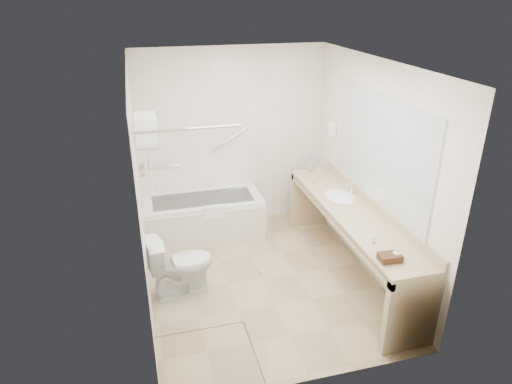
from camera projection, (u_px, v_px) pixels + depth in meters
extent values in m
plane|color=tan|center=(262.00, 278.00, 5.44)|extent=(3.20, 3.20, 0.00)
cube|color=white|center=(264.00, 63.00, 4.42)|extent=(2.60, 3.20, 0.10)
cube|color=silver|center=(232.00, 139.00, 6.34)|extent=(2.60, 0.10, 2.50)
cube|color=silver|center=(319.00, 260.00, 3.52)|extent=(2.60, 0.10, 2.50)
cube|color=silver|center=(140.00, 195.00, 4.63)|extent=(0.10, 3.20, 2.50)
cube|color=silver|center=(372.00, 171.00, 5.23)|extent=(0.10, 3.20, 2.50)
cube|color=white|center=(204.00, 216.00, 6.31)|extent=(1.60, 0.70, 0.55)
cube|color=beige|center=(208.00, 230.00, 6.01)|extent=(1.60, 0.02, 0.50)
cube|color=silver|center=(215.00, 212.00, 5.94)|extent=(0.28, 0.06, 0.18)
cylinder|color=silver|center=(165.00, 166.00, 6.21)|extent=(0.40, 0.03, 0.03)
cylinder|color=silver|center=(229.00, 140.00, 6.29)|extent=(0.53, 0.03, 0.33)
cube|color=silver|center=(195.00, 240.00, 4.19)|extent=(0.90, 0.01, 2.10)
cube|color=silver|center=(254.00, 259.00, 3.90)|extent=(0.02, 0.90, 2.10)
cylinder|color=silver|center=(188.00, 129.00, 3.76)|extent=(0.90, 0.02, 0.02)
sphere|color=silver|center=(262.00, 273.00, 3.80)|extent=(0.05, 0.05, 0.05)
cylinder|color=silver|center=(142.00, 170.00, 3.34)|extent=(0.04, 0.10, 0.10)
cube|color=silver|center=(147.00, 141.00, 4.78)|extent=(0.24, 0.55, 0.02)
cylinder|color=silver|center=(149.00, 161.00, 4.87)|extent=(0.02, 0.55, 0.02)
cube|color=silver|center=(151.00, 175.00, 4.94)|extent=(0.03, 0.42, 0.32)
cube|color=silver|center=(147.00, 136.00, 4.76)|extent=(0.22, 0.40, 0.08)
cube|color=silver|center=(146.00, 128.00, 4.72)|extent=(0.22, 0.40, 0.08)
cube|color=silver|center=(145.00, 120.00, 4.69)|extent=(0.22, 0.40, 0.08)
cube|color=tan|center=(353.00, 212.00, 5.21)|extent=(0.55, 2.70, 0.05)
cube|color=tan|center=(374.00, 204.00, 5.24)|extent=(0.03, 2.70, 0.10)
cube|color=tan|center=(332.00, 219.00, 5.17)|extent=(0.04, 2.70, 0.08)
cube|color=tan|center=(411.00, 314.00, 4.23)|extent=(0.55, 0.08, 0.80)
cube|color=tan|center=(310.00, 199.00, 6.54)|extent=(0.55, 0.08, 0.80)
ellipsoid|color=white|center=(340.00, 198.00, 5.57)|extent=(0.40, 0.52, 0.14)
cylinder|color=silver|center=(352.00, 189.00, 5.56)|extent=(0.03, 0.03, 0.14)
cube|color=#B2B8BE|center=(381.00, 150.00, 4.97)|extent=(0.02, 2.00, 1.20)
cube|color=white|center=(332.00, 129.00, 6.06)|extent=(0.08, 0.10, 0.18)
imported|color=white|center=(181.00, 265.00, 5.06)|extent=(0.79, 0.53, 0.72)
cube|color=#402B16|center=(390.00, 257.00, 4.23)|extent=(0.21, 0.15, 0.07)
imported|color=white|center=(371.00, 240.00, 4.53)|extent=(0.09, 0.13, 0.05)
imported|color=white|center=(397.00, 255.00, 4.24)|extent=(0.12, 0.14, 0.10)
cylinder|color=silver|center=(311.00, 165.00, 6.25)|extent=(0.07, 0.07, 0.19)
cylinder|color=blue|center=(311.00, 158.00, 6.20)|extent=(0.04, 0.04, 0.03)
cylinder|color=silver|center=(310.00, 165.00, 6.25)|extent=(0.06, 0.06, 0.18)
cylinder|color=blue|center=(310.00, 158.00, 6.21)|extent=(0.03, 0.03, 0.03)
cylinder|color=silver|center=(318.00, 169.00, 6.13)|extent=(0.06, 0.06, 0.18)
cylinder|color=blue|center=(319.00, 162.00, 6.09)|extent=(0.03, 0.03, 0.03)
cylinder|color=silver|center=(313.00, 180.00, 5.91)|extent=(0.07, 0.07, 0.08)
cylinder|color=silver|center=(316.00, 179.00, 5.93)|extent=(0.07, 0.07, 0.09)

